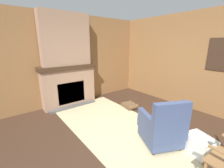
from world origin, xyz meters
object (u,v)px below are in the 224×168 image
at_px(laundry_basket, 199,145).
at_px(oil_lamp_vase, 56,62).
at_px(storage_case, 71,62).
at_px(armchair, 162,128).
at_px(firewood_stack, 130,105).

distance_m(laundry_basket, oil_lamp_vase, 3.84).
bearing_deg(laundry_basket, storage_case, -167.72).
height_order(laundry_basket, oil_lamp_vase, oil_lamp_vase).
xyz_separation_m(armchair, laundry_basket, (0.55, 0.31, -0.18)).
distance_m(armchair, oil_lamp_vase, 3.20).
height_order(armchair, laundry_basket, armchair).
bearing_deg(storage_case, armchair, 8.75).
height_order(armchair, storage_case, storage_case).
bearing_deg(armchair, storage_case, 34.46).
relative_size(firewood_stack, laundry_basket, 0.93).
bearing_deg(laundry_basket, oil_lamp_vase, -161.23).
bearing_deg(firewood_stack, laundry_basket, -11.16).
bearing_deg(storage_case, laundry_basket, 12.28).
distance_m(oil_lamp_vase, storage_case, 0.43).
height_order(firewood_stack, oil_lamp_vase, oil_lamp_vase).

